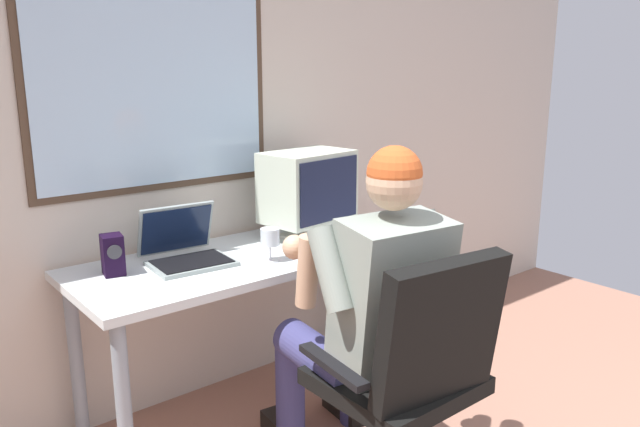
# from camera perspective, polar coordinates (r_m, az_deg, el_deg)

# --- Properties ---
(wall_rear) EXTENTS (5.83, 0.08, 2.54)m
(wall_rear) POSITION_cam_1_polar(r_m,az_deg,el_deg) (2.86, -12.18, 7.90)
(wall_rear) COLOR beige
(wall_rear) RESTS_ON ground
(desk) EXTENTS (1.54, 0.62, 0.76)m
(desk) POSITION_cam_1_polar(r_m,az_deg,el_deg) (2.72, -6.08, -5.47)
(desk) COLOR gray
(desk) RESTS_ON ground
(office_chair) EXTENTS (0.62, 0.60, 0.97)m
(office_chair) POSITION_cam_1_polar(r_m,az_deg,el_deg) (2.17, 8.67, -13.58)
(office_chair) COLOR black
(office_chair) RESTS_ON ground
(person_seated) EXTENTS (0.55, 0.79, 1.29)m
(person_seated) POSITION_cam_1_polar(r_m,az_deg,el_deg) (2.30, 4.49, -8.65)
(person_seated) COLOR #3B3B71
(person_seated) RESTS_ON ground
(crt_monitor) EXTENTS (0.43, 0.32, 0.40)m
(crt_monitor) POSITION_cam_1_polar(r_m,az_deg,el_deg) (2.86, -1.12, 2.41)
(crt_monitor) COLOR beige
(crt_monitor) RESTS_ON desk
(laptop) EXTENTS (0.34, 0.33, 0.23)m
(laptop) POSITION_cam_1_polar(r_m,az_deg,el_deg) (2.60, -12.32, -3.03)
(laptop) COLOR gray
(laptop) RESTS_ON desk
(wine_glass) EXTENTS (0.08, 0.08, 0.14)m
(wine_glass) POSITION_cam_1_polar(r_m,az_deg,el_deg) (2.55, -4.60, -2.33)
(wine_glass) COLOR silver
(wine_glass) RESTS_ON desk
(desk_speaker) EXTENTS (0.09, 0.10, 0.16)m
(desk_speaker) POSITION_cam_1_polar(r_m,az_deg,el_deg) (2.51, -18.46, -3.61)
(desk_speaker) COLOR black
(desk_speaker) RESTS_ON desk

